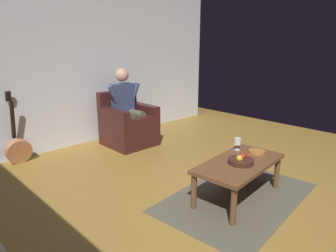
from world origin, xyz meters
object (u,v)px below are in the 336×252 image
decorative_dish (257,152)px  fruit_bowl (241,161)px  wine_glass_near (238,142)px  person_seated (127,104)px  coffee_table (239,167)px  armchair (128,125)px  guitar (18,148)px

decorative_dish → fruit_bowl: bearing=7.3°
wine_glass_near → decorative_dish: wine_glass_near is taller
person_seated → coffee_table: 2.36m
person_seated → decorative_dish: (-0.13, 2.31, -0.25)m
wine_glass_near → decorative_dish: (-0.08, 0.22, -0.09)m
fruit_bowl → armchair: bearing=-97.0°
armchair → wine_glass_near: armchair is taller
person_seated → guitar: 1.74m
person_seated → decorative_dish: person_seated is taller
armchair → guitar: bearing=-13.4°
coffee_table → guitar: (1.37, -2.74, -0.15)m
guitar → wine_glass_near: (-1.67, 2.51, 0.30)m
armchair → decorative_dish: 2.31m
armchair → wine_glass_near: size_ratio=6.00×
armchair → person_seated: size_ratio=0.70×
decorative_dish → person_seated: bearing=-86.8°
armchair → wine_glass_near: bearing=92.4°
person_seated → wine_glass_near: 2.10m
armchair → fruit_bowl: 2.38m
coffee_table → guitar: 3.07m
decorative_dish → armchair: bearing=-86.8°
person_seated → wine_glass_near: (-0.05, 2.09, -0.16)m
guitar → armchair: bearing=165.6°
person_seated → coffee_table: (0.25, 2.32, -0.32)m
coffee_table → decorative_dish: 0.39m
wine_glass_near → fruit_bowl: bearing=38.4°
coffee_table → fruit_bowl: bearing=47.3°
armchair → coffee_table: (0.25, 2.32, 0.04)m
coffee_table → decorative_dish: bearing=-177.8°
armchair → wine_glass_near: 2.10m
coffee_table → decorative_dish: size_ratio=6.14×
coffee_table → wine_glass_near: size_ratio=7.86×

